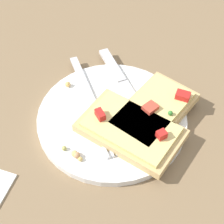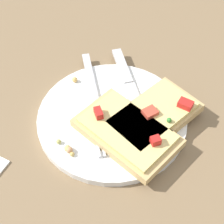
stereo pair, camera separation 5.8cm
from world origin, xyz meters
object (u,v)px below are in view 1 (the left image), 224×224
plate (112,118)px  knife (124,85)px  pizza_slice_corner (153,111)px  fork (95,108)px  pizza_slice_main (131,130)px

plate → knife: knife is taller
knife → pizza_slice_corner: pizza_slice_corner is taller
plate → fork: bearing=80.2°
plate → pizza_slice_corner: bearing=-69.7°
fork → pizza_slice_corner: (0.02, -0.09, 0.01)m
fork → knife: bearing=115.9°
plate → knife: 0.07m
pizza_slice_corner → knife: bearing=72.8°
pizza_slice_main → plate: bearing=-16.2°
knife → pizza_slice_main: bearing=-18.6°
plate → fork: (0.01, 0.03, 0.01)m
plate → pizza_slice_main: (-0.02, -0.04, 0.02)m
plate → pizza_slice_corner: 0.07m
fork → pizza_slice_main: pizza_slice_main is taller
knife → pizza_slice_main: (-0.09, -0.04, 0.01)m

